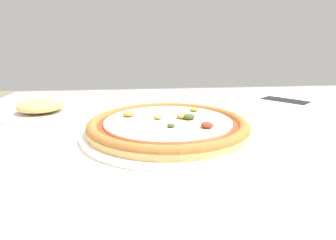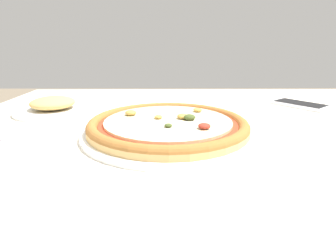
{
  "view_description": "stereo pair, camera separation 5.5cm",
  "coord_description": "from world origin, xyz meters",
  "px_view_note": "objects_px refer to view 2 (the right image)",
  "views": [
    {
      "loc": [
        -0.27,
        -0.54,
        0.91
      ],
      "look_at": [
        -0.21,
        -0.01,
        0.76
      ],
      "focal_mm": 30.0,
      "sensor_mm": 36.0,
      "label": 1
    },
    {
      "loc": [
        -0.21,
        -0.54,
        0.91
      ],
      "look_at": [
        -0.21,
        -0.01,
        0.76
      ],
      "focal_mm": 30.0,
      "sensor_mm": 36.0,
      "label": 2
    }
  ],
  "objects_px": {
    "pizza_plate": "(168,126)",
    "side_plate": "(53,107)",
    "dining_table": "(267,167)",
    "cell_phone": "(300,105)"
  },
  "relations": [
    {
      "from": "pizza_plate",
      "to": "cell_phone",
      "type": "bearing_deg",
      "value": 32.92
    },
    {
      "from": "dining_table",
      "to": "pizza_plate",
      "type": "distance_m",
      "value": 0.23
    },
    {
      "from": "pizza_plate",
      "to": "side_plate",
      "type": "height_order",
      "value": "same"
    },
    {
      "from": "cell_phone",
      "to": "side_plate",
      "type": "bearing_deg",
      "value": -174.61
    },
    {
      "from": "pizza_plate",
      "to": "side_plate",
      "type": "xyz_separation_m",
      "value": [
        -0.3,
        0.18,
        -0.0
      ]
    },
    {
      "from": "pizza_plate",
      "to": "side_plate",
      "type": "distance_m",
      "value": 0.35
    },
    {
      "from": "cell_phone",
      "to": "side_plate",
      "type": "distance_m",
      "value": 0.68
    },
    {
      "from": "pizza_plate",
      "to": "dining_table",
      "type": "bearing_deg",
      "value": 2.67
    },
    {
      "from": "dining_table",
      "to": "side_plate",
      "type": "height_order",
      "value": "side_plate"
    },
    {
      "from": "dining_table",
      "to": "pizza_plate",
      "type": "xyz_separation_m",
      "value": [
        -0.21,
        -0.01,
        0.09
      ]
    }
  ]
}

